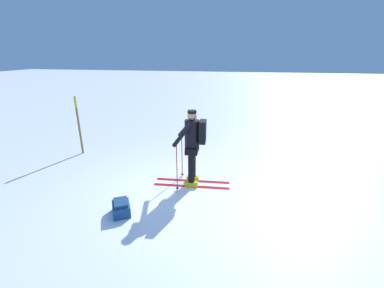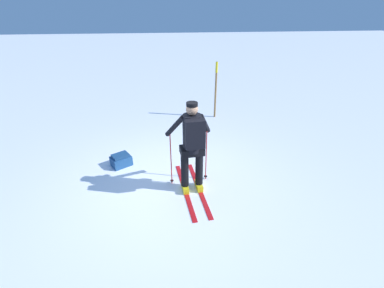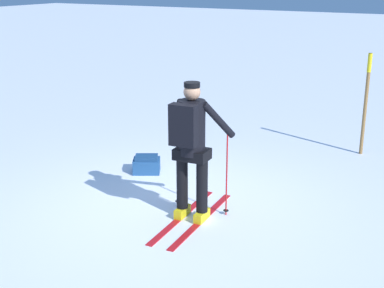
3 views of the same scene
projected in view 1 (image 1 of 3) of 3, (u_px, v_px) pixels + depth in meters
The scene contains 4 objects.
ground_plane at pixel (177, 191), 5.95m from camera, with size 80.00×80.00×0.00m, color white.
skier at pixel (193, 143), 5.93m from camera, with size 1.84×0.92×1.83m.
dropped_backpack at pixel (121, 208), 5.08m from camera, with size 0.50×0.54×0.29m.
trail_marker at pixel (78, 121), 7.87m from camera, with size 0.07×0.07×1.80m.
Camera 1 is at (-1.37, 5.07, 3.03)m, focal length 24.00 mm.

